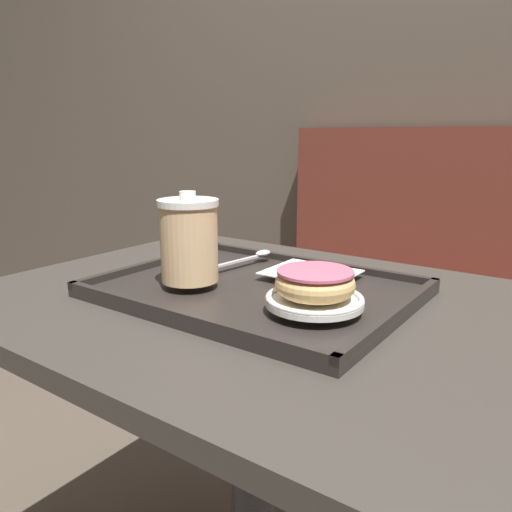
{
  "coord_description": "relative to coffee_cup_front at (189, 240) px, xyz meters",
  "views": [
    {
      "loc": [
        0.44,
        -0.62,
        0.98
      ],
      "look_at": [
        -0.0,
        0.01,
        0.79
      ],
      "focal_mm": 35.0,
      "sensor_mm": 36.0,
      "label": 1
    }
  ],
  "objects": [
    {
      "name": "napkin_paper",
      "position": [
        0.13,
        0.15,
        -0.06
      ],
      "size": [
        0.14,
        0.12,
        0.0
      ],
      "rotation": [
        0.0,
        0.0,
        0.01
      ],
      "color": "white",
      "rests_on": "serving_tray"
    },
    {
      "name": "coffee_cup_front",
      "position": [
        0.0,
        0.0,
        0.0
      ],
      "size": [
        0.1,
        0.1,
        0.14
      ],
      "color": "#E0B784",
      "rests_on": "serving_tray"
    },
    {
      "name": "spoon",
      "position": [
        -0.0,
        0.18,
        -0.06
      ],
      "size": [
        0.04,
        0.16,
        0.01
      ],
      "rotation": [
        0.0,
        0.0,
        1.44
      ],
      "color": "silver",
      "rests_on": "serving_tray"
    },
    {
      "name": "cafe_table",
      "position": [
        0.09,
        0.06,
        -0.26
      ],
      "size": [
        0.87,
        0.68,
        0.73
      ],
      "color": "#38332D",
      "rests_on": "ground_plane"
    },
    {
      "name": "plate_with_chocolate_donut",
      "position": [
        0.22,
        0.01,
        -0.06
      ],
      "size": [
        0.13,
        0.13,
        0.01
      ],
      "color": "white",
      "rests_on": "serving_tray"
    },
    {
      "name": "booth_bench",
      "position": [
        0.18,
        0.92,
        -0.5
      ],
      "size": [
        1.19,
        0.44,
        1.0
      ],
      "color": "brown",
      "rests_on": "ground_plane"
    },
    {
      "name": "donut_chocolate_glazed",
      "position": [
        0.22,
        0.01,
        -0.03
      ],
      "size": [
        0.11,
        0.11,
        0.04
      ],
      "color": "#DBB270",
      "rests_on": "plate_with_chocolate_donut"
    },
    {
      "name": "serving_tray",
      "position": [
        0.09,
        0.06,
        -0.08
      ],
      "size": [
        0.47,
        0.36,
        0.02
      ],
      "color": "#282321",
      "rests_on": "cafe_table"
    },
    {
      "name": "wall_behind",
      "position": [
        0.09,
        1.16,
        0.38
      ],
      "size": [
        8.0,
        0.05,
        2.4
      ],
      "color": "brown",
      "rests_on": "ground_plane"
    }
  ]
}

